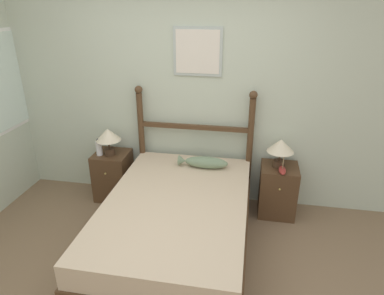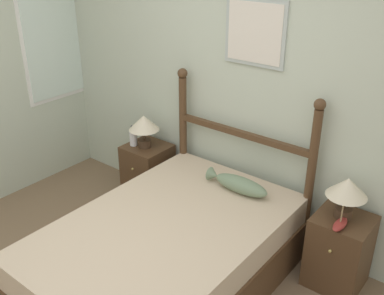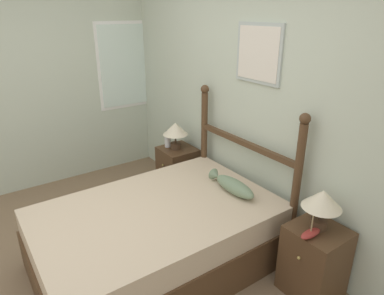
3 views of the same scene
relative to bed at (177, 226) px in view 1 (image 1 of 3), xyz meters
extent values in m
cube|color=beige|center=(-0.09, 1.11, 0.99)|extent=(6.40, 0.06, 2.55)
cube|color=#ADB7B2|center=(0.02, 1.07, 1.50)|extent=(0.53, 0.02, 0.52)
cube|color=silver|center=(0.02, 1.05, 1.50)|extent=(0.47, 0.01, 0.46)
cube|color=white|center=(-2.19, 0.81, 1.14)|extent=(0.01, 0.84, 1.15)
cube|color=silver|center=(-2.18, 0.81, 1.14)|extent=(0.01, 0.76, 1.07)
cube|color=#4C331E|center=(0.00, 0.00, -0.11)|extent=(1.36, 2.04, 0.36)
cube|color=#CCB293|center=(0.00, 0.00, 0.18)|extent=(1.32, 2.00, 0.22)
cylinder|color=#4C331E|center=(-0.64, 0.98, 0.37)|extent=(0.07, 0.07, 1.32)
sphere|color=#4C331E|center=(-0.64, 0.98, 1.07)|extent=(0.09, 0.09, 0.09)
cylinder|color=#4C331E|center=(0.64, 0.98, 0.37)|extent=(0.07, 0.07, 1.32)
sphere|color=#4C331E|center=(0.64, 0.98, 1.07)|extent=(0.09, 0.09, 0.09)
cube|color=#4C331E|center=(0.00, 0.98, 0.66)|extent=(1.29, 0.05, 0.05)
cube|color=#4C331E|center=(-0.99, 0.85, 0.01)|extent=(0.41, 0.40, 0.60)
sphere|color=tan|center=(-0.99, 0.64, 0.14)|extent=(0.02, 0.02, 0.02)
cube|color=#4C331E|center=(0.99, 0.85, 0.01)|extent=(0.41, 0.40, 0.60)
sphere|color=tan|center=(0.99, 0.64, 0.14)|extent=(0.02, 0.02, 0.02)
cylinder|color=#422D1E|center=(-1.00, 0.83, 0.35)|extent=(0.13, 0.13, 0.08)
cylinder|color=#422D1E|center=(-1.00, 0.83, 0.44)|extent=(0.02, 0.02, 0.11)
cone|color=beige|center=(-1.00, 0.83, 0.56)|extent=(0.29, 0.29, 0.14)
cylinder|color=#422D1E|center=(0.98, 0.86, 0.35)|extent=(0.13, 0.13, 0.08)
cylinder|color=#422D1E|center=(0.98, 0.86, 0.44)|extent=(0.02, 0.02, 0.11)
cone|color=beige|center=(0.98, 0.86, 0.56)|extent=(0.29, 0.29, 0.14)
cylinder|color=white|center=(-1.11, 0.78, 0.39)|extent=(0.07, 0.07, 0.17)
sphere|color=#333338|center=(-1.11, 0.78, 0.50)|extent=(0.05, 0.05, 0.05)
ellipsoid|color=maroon|center=(1.01, 0.72, 0.33)|extent=(0.08, 0.20, 0.05)
cylinder|color=#997F56|center=(1.01, 0.72, 0.43)|extent=(0.01, 0.01, 0.14)
ellipsoid|color=gray|center=(0.18, 0.71, 0.36)|extent=(0.48, 0.15, 0.13)
cone|color=gray|center=(-0.09, 0.71, 0.36)|extent=(0.08, 0.12, 0.12)
camera|label=1|loc=(0.64, -2.66, 2.03)|focal=32.00mm
camera|label=2|loc=(1.82, -1.99, 2.19)|focal=42.00mm
camera|label=3|loc=(2.22, -1.19, 1.86)|focal=32.00mm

